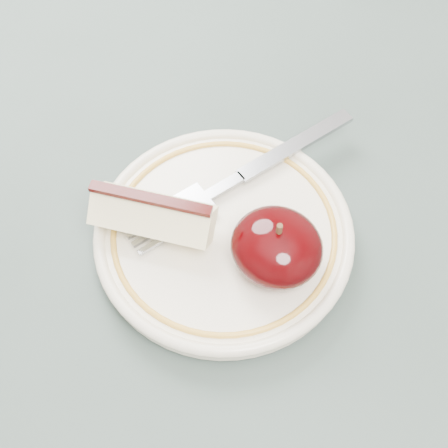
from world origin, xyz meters
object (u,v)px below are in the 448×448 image
Objects in this scene: apple_half at (277,247)px; fork at (239,178)px; plate at (224,234)px; table at (159,360)px.

fork is (-0.06, 0.04, -0.01)m from apple_half.
apple_half reaches higher than fork.
apple_half is at bearing 5.65° from plate.
fork is at bearing 114.95° from plate.
fork is (-0.02, 0.12, 0.11)m from table.
plate reaches higher than table.
plate is at bearing 87.93° from table.
fork is at bearing 149.33° from apple_half.
plate is at bearing -139.73° from fork.
apple_half is 0.07m from fork.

